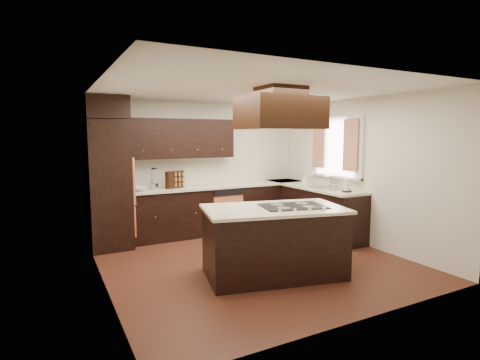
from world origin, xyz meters
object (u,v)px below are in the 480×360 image
Objects in this scene: island at (274,243)px; range_hood at (280,113)px; oven_column at (108,185)px; spice_rack at (175,180)px.

island is 1.69× the size of range_hood.
island is 1.73m from range_hood.
oven_column is at bearing 129.74° from range_hood.
island is at bearing -53.20° from oven_column.
range_hood reaches higher than island.
spice_rack is (-0.58, 2.40, 0.63)m from island.
island is (1.74, -2.33, -0.62)m from oven_column.
island is at bearing -150.94° from range_hood.
spice_rack is at bearing 3.58° from oven_column.
oven_column is 3.13m from range_hood.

